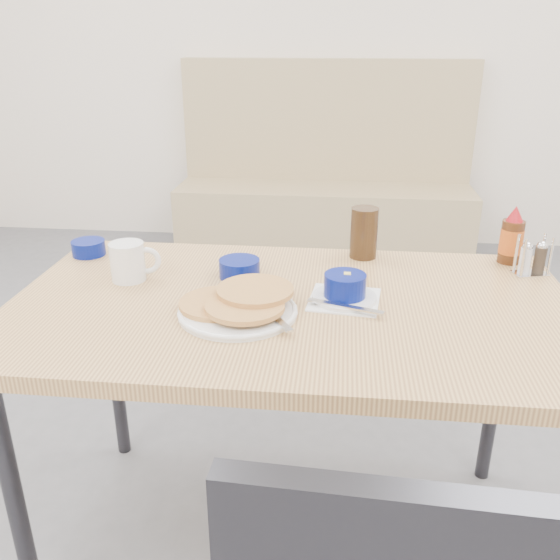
# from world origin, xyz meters

# --- Properties ---
(wall_back) EXTENTS (5.00, 0.06, 2.80)m
(wall_back) POSITION_xyz_m (0.00, 2.97, 1.40)
(wall_back) COLOR white
(wall_back) RESTS_ON ground
(booth_bench) EXTENTS (1.90, 0.56, 1.22)m
(booth_bench) POSITION_xyz_m (0.00, 2.78, 0.35)
(booth_bench) COLOR tan
(booth_bench) RESTS_ON ground
(dining_table) EXTENTS (1.40, 0.80, 0.76)m
(dining_table) POSITION_xyz_m (0.00, 0.25, 0.70)
(dining_table) COLOR tan
(dining_table) RESTS_ON ground
(pancake_plate) EXTENTS (0.28, 0.28, 0.05)m
(pancake_plate) POSITION_xyz_m (-0.12, 0.17, 0.78)
(pancake_plate) COLOR white
(pancake_plate) RESTS_ON dining_table
(coffee_mug) EXTENTS (0.13, 0.09, 0.10)m
(coffee_mug) POSITION_xyz_m (-0.44, 0.35, 0.81)
(coffee_mug) COLOR white
(coffee_mug) RESTS_ON dining_table
(grits_setting) EXTENTS (0.19, 0.20, 0.07)m
(grits_setting) POSITION_xyz_m (0.13, 0.27, 0.79)
(grits_setting) COLOR white
(grits_setting) RESTS_ON dining_table
(creamer_bowl) EXTENTS (0.10, 0.10, 0.04)m
(creamer_bowl) POSITION_xyz_m (-0.63, 0.52, 0.78)
(creamer_bowl) COLOR navy
(creamer_bowl) RESTS_ON dining_table
(butter_bowl) EXTENTS (0.11, 0.11, 0.05)m
(butter_bowl) POSITION_xyz_m (-0.15, 0.40, 0.78)
(butter_bowl) COLOR navy
(butter_bowl) RESTS_ON dining_table
(amber_tumbler) EXTENTS (0.10, 0.10, 0.15)m
(amber_tumbler) POSITION_xyz_m (0.18, 0.59, 0.83)
(amber_tumbler) COLOR #332010
(amber_tumbler) RESTS_ON dining_table
(condiment_caddy) EXTENTS (0.10, 0.08, 0.11)m
(condiment_caddy) POSITION_xyz_m (0.64, 0.50, 0.80)
(condiment_caddy) COLOR silver
(condiment_caddy) RESTS_ON dining_table
(syrup_bottle) EXTENTS (0.06, 0.06, 0.17)m
(syrup_bottle) POSITION_xyz_m (0.60, 0.59, 0.83)
(syrup_bottle) COLOR #47230F
(syrup_bottle) RESTS_ON dining_table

